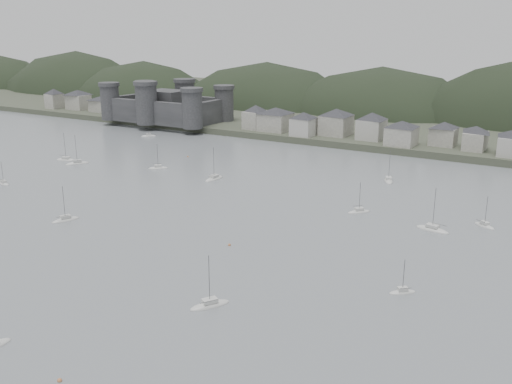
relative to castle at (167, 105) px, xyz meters
The scene contains 8 objects.
ground 216.45m from the castle, 56.28° to the right, with size 900.00×900.00×0.00m, color slate.
far_shore_land 166.61m from the castle, 43.83° to the left, with size 900.00×250.00×3.00m, color #383D2D.
forested_ridge 155.26m from the castle, 35.67° to the left, with size 851.55×103.94×102.57m.
castle is the anchor object (origin of this frame).
waterfront_town 170.64m from the castle, ahead, with size 451.48×28.46×12.92m.
sailboat_lead 120.31m from the castle, 42.45° to the right, with size 3.48×9.12×12.22m.
moored_fleet 162.54m from the castle, 51.63° to the right, with size 257.46×176.42×13.29m.
mooring_buoys 179.16m from the castle, 47.67° to the right, with size 169.43×132.44×0.70m.
Camera 1 is at (79.17, -55.72, 50.01)m, focal length 39.49 mm.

